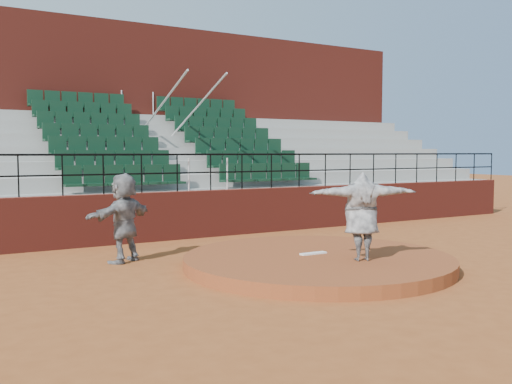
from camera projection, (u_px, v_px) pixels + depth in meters
ground at (318, 267)px, 11.70m from camera, size 90.00×90.00×0.00m
pitchers_mound at (318, 261)px, 11.70m from camera, size 5.50×5.50×0.25m
pitching_rubber at (313, 253)px, 11.81m from camera, size 0.60×0.15×0.03m
boundary_wall at (211, 213)px, 15.96m from camera, size 24.00×0.30×1.30m
wall_railing at (211, 164)px, 15.86m from camera, size 24.04×0.05×1.03m
seating_deck at (163, 180)px, 19.04m from camera, size 24.00×5.97×4.63m
press_box_facade at (125, 122)px, 22.29m from camera, size 24.00×3.00×7.10m
pitcher at (362, 216)px, 11.08m from camera, size 2.18×1.35×1.73m
fielder at (124, 218)px, 12.20m from camera, size 1.83×1.36×1.92m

